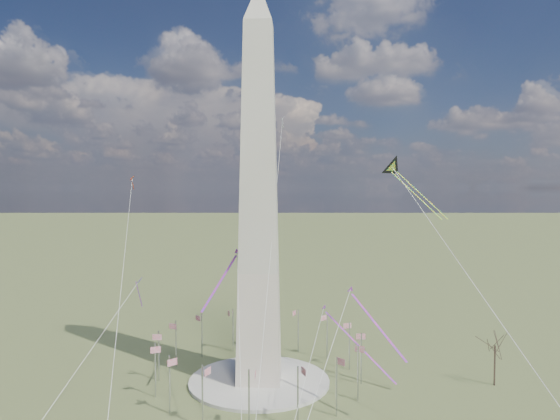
{
  "coord_description": "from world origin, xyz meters",
  "views": [
    {
      "loc": [
        10.14,
        -125.47,
        49.82
      ],
      "look_at": [
        5.33,
        0.0,
        44.29
      ],
      "focal_mm": 32.0,
      "sensor_mm": 36.0,
      "label": 1
    }
  ],
  "objects": [
    {
      "name": "ground",
      "position": [
        0.0,
        0.0,
        0.0
      ],
      "size": [
        2000.0,
        2000.0,
        0.0
      ],
      "primitive_type": "plane",
      "color": "#475028",
      "rests_on": "ground"
    },
    {
      "name": "plaza",
      "position": [
        0.0,
        0.0,
        0.4
      ],
      "size": [
        36.0,
        36.0,
        0.8
      ],
      "primitive_type": "cylinder",
      "color": "#ACA99D",
      "rests_on": "ground"
    },
    {
      "name": "washington_monument",
      "position": [
        0.0,
        0.0,
        47.95
      ],
      "size": [
        15.56,
        15.56,
        100.0
      ],
      "color": "beige",
      "rests_on": "plaza"
    },
    {
      "name": "flagpole_ring",
      "position": [
        -0.0,
        -0.0,
        7.27
      ],
      "size": [
        54.4,
        54.4,
        13.0
      ],
      "color": "#B8BBBF",
      "rests_on": "ground"
    },
    {
      "name": "tree_near",
      "position": [
        59.55,
        0.32,
        10.9
      ],
      "size": [
        8.73,
        8.73,
        15.28
      ],
      "color": "#402F27",
      "rests_on": "ground"
    },
    {
      "name": "kite_delta_black",
      "position": [
        34.65,
        2.85,
        54.28
      ],
      "size": [
        14.39,
        18.0,
        15.62
      ],
      "rotation": [
        0.0,
        0.0,
        3.74
      ],
      "color": "black",
      "rests_on": "ground"
    },
    {
      "name": "kite_diamond_purple",
      "position": [
        -33.47,
        7.73,
        23.46
      ],
      "size": [
        1.5,
        2.71,
        8.41
      ],
      "rotation": [
        0.0,
        0.0,
        2.84
      ],
      "color": "navy",
      "rests_on": "ground"
    },
    {
      "name": "kite_streamer_left",
      "position": [
        25.77,
        -15.73,
        21.73
      ],
      "size": [
        11.12,
        15.85,
        12.58
      ],
      "rotation": [
        0.0,
        0.0,
        3.73
      ],
      "color": "#FF2850",
      "rests_on": "ground"
    },
    {
      "name": "kite_streamer_mid",
      "position": [
        -8.15,
        -3.5,
        28.79
      ],
      "size": [
        7.36,
        17.63,
        12.61
      ],
      "rotation": [
        0.0,
        0.0,
        2.79
      ],
      "color": "#FF2850",
      "rests_on": "ground"
    },
    {
      "name": "kite_streamer_right",
      "position": [
        22.89,
        6.13,
        11.42
      ],
      "size": [
        18.36,
        17.0,
        16.24
      ],
      "rotation": [
        0.0,
        0.0,
        3.97
      ],
      "color": "#FF2850",
      "rests_on": "ground"
    },
    {
      "name": "kite_small_red",
      "position": [
        -42.61,
        30.59,
        52.62
      ],
      "size": [
        1.2,
        1.96,
        4.53
      ],
      "rotation": [
        0.0,
        0.0,
        2.76
      ],
      "color": "red",
      "rests_on": "ground"
    },
    {
      "name": "kite_small_white",
      "position": [
        4.62,
        41.07,
        72.5
      ],
      "size": [
        1.1,
        1.8,
        4.18
      ],
      "rotation": [
        0.0,
        0.0,
        2.77
      ],
      "color": "silver",
      "rests_on": "ground"
    }
  ]
}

